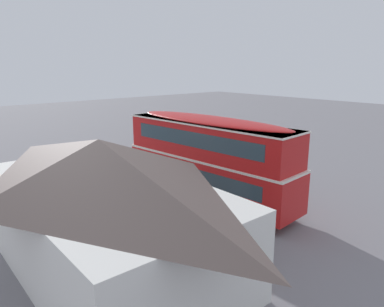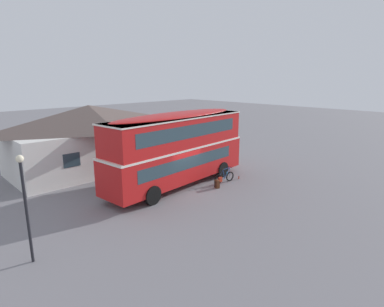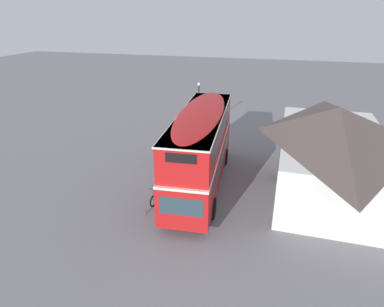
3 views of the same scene
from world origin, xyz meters
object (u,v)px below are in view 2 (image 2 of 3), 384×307
at_px(double_decker_bus, 178,146).
at_px(backpack_on_ground, 217,184).
at_px(street_lamp, 25,197).
at_px(water_bottle_red_squeeze, 239,177).
at_px(touring_bicycle, 224,178).

distance_m(double_decker_bus, backpack_on_ground, 3.50).
distance_m(double_decker_bus, street_lamp, 10.35).
height_order(double_decker_bus, water_bottle_red_squeeze, double_decker_bus).
distance_m(touring_bicycle, backpack_on_ground, 1.12).
height_order(double_decker_bus, touring_bicycle, double_decker_bus).
bearing_deg(double_decker_bus, backpack_on_ground, -57.43).
height_order(backpack_on_ground, street_lamp, street_lamp).
distance_m(double_decker_bus, touring_bicycle, 3.83).
relative_size(touring_bicycle, street_lamp, 0.41).
height_order(double_decker_bus, backpack_on_ground, double_decker_bus).
height_order(touring_bicycle, street_lamp, street_lamp).
relative_size(double_decker_bus, backpack_on_ground, 19.29).
distance_m(backpack_on_ground, water_bottle_red_squeeze, 2.50).
relative_size(touring_bicycle, water_bottle_red_squeeze, 7.94).
bearing_deg(water_bottle_red_squeeze, double_decker_bus, 152.25).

